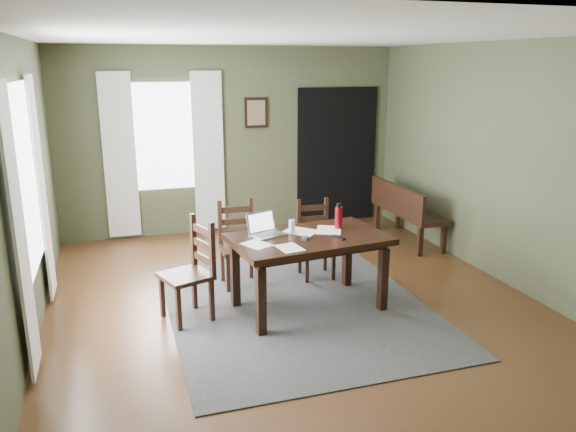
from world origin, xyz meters
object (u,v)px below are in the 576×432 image
object	(u,v)px
dining_table	(309,245)
chair_back_left	(239,245)
bench	(405,208)
laptop	(265,229)
water_bottle	(339,217)
chair_back_right	(315,240)
chair_end	(191,272)

from	to	relation	value
dining_table	chair_back_left	size ratio (longest dim) A/B	1.71
dining_table	bench	size ratio (longest dim) A/B	1.12
laptop	water_bottle	distance (m)	0.80
chair_back_left	chair_back_right	size ratio (longest dim) A/B	1.06
chair_back_right	bench	distance (m)	1.88
water_bottle	bench	bearing A→B (deg)	43.10
chair_end	bench	size ratio (longest dim) A/B	0.69
dining_table	chair_back_right	world-z (taller)	chair_back_right
chair_back_left	laptop	distance (m)	0.78
laptop	dining_table	bearing A→B (deg)	-45.38
chair_back_left	bench	size ratio (longest dim) A/B	0.65
chair_end	dining_table	bearing A→B (deg)	64.76
dining_table	laptop	xyz separation A→B (m)	(-0.41, 0.19, 0.15)
chair_back_left	water_bottle	distance (m)	1.23
chair_end	laptop	bearing A→B (deg)	75.89
dining_table	chair_back_right	size ratio (longest dim) A/B	1.81
chair_end	laptop	distance (m)	0.85
chair_back_right	laptop	world-z (taller)	laptop
dining_table	laptop	size ratio (longest dim) A/B	4.11
laptop	water_bottle	xyz separation A→B (m)	(0.80, -0.02, 0.06)
chair_back_left	water_bottle	size ratio (longest dim) A/B	3.56
dining_table	laptop	bearing A→B (deg)	148.11
chair_back_right	laptop	bearing A→B (deg)	-137.26
water_bottle	laptop	bearing A→B (deg)	178.52
bench	water_bottle	distance (m)	2.31
chair_back_left	laptop	world-z (taller)	laptop
chair_back_right	chair_end	bearing A→B (deg)	-151.77
chair_back_left	bench	bearing A→B (deg)	19.21
laptop	bench	bearing A→B (deg)	11.57
chair_back_left	bench	distance (m)	2.72
chair_back_right	water_bottle	bearing A→B (deg)	-86.20
chair_back_left	chair_back_right	xyz separation A→B (m)	(0.92, -0.02, -0.03)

